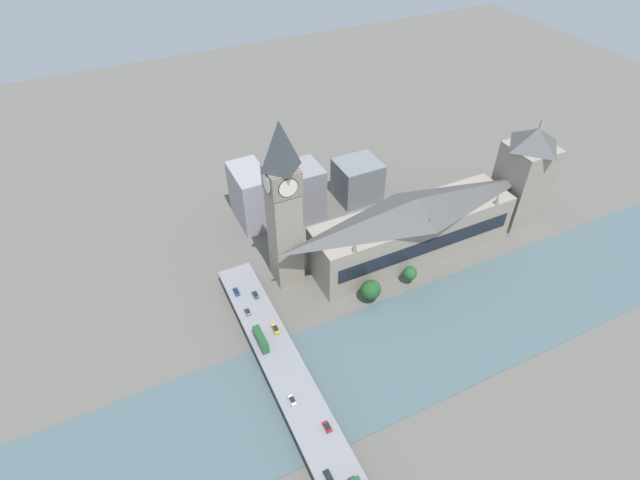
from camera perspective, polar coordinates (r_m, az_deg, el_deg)
The scene contains 20 objects.
ground_plane at distance 219.40m, azimuth 10.44°, elevation -4.30°, with size 600.00×600.00×0.00m, color #605E56.
river_water at distance 204.52m, azimuth 15.16°, elevation -9.57°, with size 48.03×360.00×0.30m, color #4C6066.
parliament_hall at distance 221.32m, azimuth 10.59°, elevation 1.45°, with size 22.66×92.56×30.51m.
clock_tower at distance 191.04m, azimuth -4.22°, elevation 4.17°, with size 12.42×12.42×74.29m.
victoria_tower at distance 251.66m, azimuth 22.26°, elevation 6.81°, with size 19.54×19.54×52.86m.
road_bridge at distance 176.64m, azimuth -2.99°, elevation -16.50°, with size 128.07×13.90×5.77m.
double_decker_bus_lead at distance 184.73m, azimuth -6.79°, elevation -11.17°, with size 10.51×2.66×4.81m.
car_northbound_lead at distance 204.19m, azimuth -9.54°, elevation -5.84°, with size 4.46×1.85×1.29m.
car_northbound_mid at distance 189.66m, azimuth -5.12°, elevation -10.08°, with size 4.79×1.91×1.32m.
car_northbound_tail at distance 196.32m, azimuth -8.29°, elevation -8.11°, with size 3.87×1.86×1.33m.
car_southbound_lead at distance 167.19m, azimuth 0.82°, elevation -20.56°, with size 3.88×1.88×1.33m.
car_southbound_mid at distance 172.03m, azimuth -3.21°, elevation -17.80°, with size 3.91×1.78×1.40m.
car_southbound_tail at distance 160.38m, azimuth 0.98°, elevation -25.39°, with size 3.87×1.88×1.40m.
car_southbound_extra at distance 201.87m, azimuth -7.40°, elevation -6.21°, with size 3.99×1.87×1.44m.
city_block_west at distance 240.26m, azimuth -2.73°, elevation 5.33°, with size 18.37×24.03×27.46m.
city_block_center at distance 255.99m, azimuth 4.30°, elevation 6.83°, with size 19.07×21.30×20.74m.
city_block_east at distance 240.18m, azimuth -7.92°, elevation 4.99°, with size 25.50×14.64×27.88m.
tree_embankment_near at distance 213.45m, azimuth 10.24°, elevation -3.76°, with size 6.02×6.02×8.52m.
tree_embankment_mid at distance 203.58m, azimuth 5.78°, elevation -5.71°, with size 8.22×8.22×10.15m.
tree_embankment_far at distance 204.03m, azimuth 5.96°, elevation -5.58°, with size 7.58×7.58×9.86m.
Camera 1 is at (-119.32, 101.97, 153.30)m, focal length 28.00 mm.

